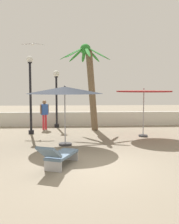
% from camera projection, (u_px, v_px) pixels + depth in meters
% --- Properties ---
extents(ground_plane, '(56.00, 56.00, 0.00)m').
position_uv_depth(ground_plane, '(95.00, 165.00, 8.32)').
color(ground_plane, gray).
extents(boundary_wall, '(25.20, 0.30, 0.89)m').
position_uv_depth(boundary_wall, '(84.00, 119.00, 16.86)').
color(boundary_wall, silver).
rests_on(boundary_wall, ground_plane).
extents(patio_umbrella_1, '(2.68, 2.68, 2.41)m').
position_uv_depth(patio_umbrella_1, '(144.00, 93.00, 13.03)').
color(patio_umbrella_1, '#333338').
rests_on(patio_umbrella_1, ground_plane).
extents(patio_umbrella_3, '(3.19, 3.19, 2.53)m').
position_uv_depth(patio_umbrella_3, '(65.00, 91.00, 11.04)').
color(patio_umbrella_3, '#333338').
rests_on(patio_umbrella_3, ground_plane).
extents(palm_tree_1, '(2.89, 2.89, 4.86)m').
position_uv_depth(palm_tree_1, '(90.00, 76.00, 14.97)').
color(palm_tree_1, brown).
rests_on(palm_tree_1, ground_plane).
extents(lamp_post_1, '(0.34, 0.34, 4.04)m').
position_uv_depth(lamp_post_1, '(30.00, 89.00, 13.74)').
color(lamp_post_1, black).
rests_on(lamp_post_1, ground_plane).
extents(lamp_post_2, '(0.39, 0.39, 3.45)m').
position_uv_depth(lamp_post_2, '(56.00, 91.00, 16.03)').
color(lamp_post_2, black).
rests_on(lamp_post_2, ground_plane).
extents(lounge_chair_0, '(1.21, 1.94, 0.83)m').
position_uv_depth(lounge_chair_0, '(59.00, 155.00, 8.05)').
color(lounge_chair_0, '#B7B7BC').
rests_on(lounge_chair_0, ground_plane).
extents(guest_0, '(0.47, 0.40, 1.70)m').
position_uv_depth(guest_0, '(45.00, 112.00, 15.35)').
color(guest_0, '#D8333F').
rests_on(guest_0, ground_plane).
extents(seagull_0, '(1.35, 0.38, 0.16)m').
position_uv_depth(seagull_0, '(33.00, 44.00, 15.64)').
color(seagull_0, white).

